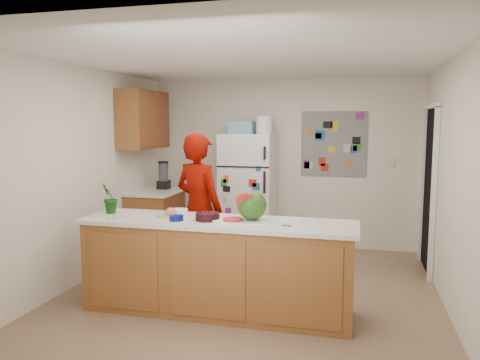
% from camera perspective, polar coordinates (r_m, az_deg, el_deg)
% --- Properties ---
extents(floor, '(4.00, 4.50, 0.02)m').
position_cam_1_polar(floor, '(5.21, 1.07, -13.98)').
color(floor, brown).
rests_on(floor, ground).
extents(wall_back, '(4.00, 0.02, 2.50)m').
position_cam_1_polar(wall_back, '(7.11, 5.26, 2.05)').
color(wall_back, beige).
rests_on(wall_back, ground).
extents(wall_left, '(0.02, 4.50, 2.50)m').
position_cam_1_polar(wall_left, '(5.71, -18.96, 0.52)').
color(wall_left, beige).
rests_on(wall_left, ground).
extents(wall_right, '(0.02, 4.50, 2.50)m').
position_cam_1_polar(wall_right, '(4.86, 24.84, -0.79)').
color(wall_right, beige).
rests_on(wall_right, ground).
extents(ceiling, '(4.00, 4.50, 0.02)m').
position_cam_1_polar(ceiling, '(4.91, 1.14, 14.66)').
color(ceiling, white).
rests_on(ceiling, wall_back).
extents(doorway, '(0.03, 0.85, 2.04)m').
position_cam_1_polar(doorway, '(6.31, 22.14, -1.15)').
color(doorway, black).
rests_on(doorway, ground).
extents(peninsula_base, '(2.60, 0.62, 0.88)m').
position_cam_1_polar(peninsula_base, '(4.65, -2.79, -10.70)').
color(peninsula_base, brown).
rests_on(peninsula_base, floor).
extents(peninsula_top, '(2.68, 0.70, 0.04)m').
position_cam_1_polar(peninsula_top, '(4.54, -2.83, -5.15)').
color(peninsula_top, silver).
rests_on(peninsula_top, peninsula_base).
extents(side_counter_base, '(0.60, 0.80, 0.86)m').
position_cam_1_polar(side_counter_base, '(6.85, -10.22, -5.16)').
color(side_counter_base, brown).
rests_on(side_counter_base, floor).
extents(side_counter_top, '(0.64, 0.84, 0.04)m').
position_cam_1_polar(side_counter_top, '(6.77, -10.30, -1.43)').
color(side_counter_top, silver).
rests_on(side_counter_top, side_counter_base).
extents(upper_cabinets, '(0.35, 1.00, 0.80)m').
position_cam_1_polar(upper_cabinets, '(6.71, -11.68, 7.20)').
color(upper_cabinets, brown).
rests_on(upper_cabinets, wall_left).
extents(refrigerator, '(0.75, 0.70, 1.70)m').
position_cam_1_polar(refrigerator, '(6.87, 1.02, -1.45)').
color(refrigerator, silver).
rests_on(refrigerator, floor).
extents(fridge_top_bin, '(0.35, 0.28, 0.18)m').
position_cam_1_polar(fridge_top_bin, '(6.83, 0.21, 6.41)').
color(fridge_top_bin, '#5999B2').
rests_on(fridge_top_bin, refrigerator).
extents(photo_collage, '(0.95, 0.01, 0.95)m').
position_cam_1_polar(photo_collage, '(6.99, 11.36, 4.32)').
color(photo_collage, slate).
rests_on(photo_collage, wall_back).
extents(person, '(0.75, 0.62, 1.74)m').
position_cam_1_polar(person, '(5.39, -5.03, -3.55)').
color(person, '#6B0700').
rests_on(person, floor).
extents(blender_appliance, '(0.14, 0.14, 0.38)m').
position_cam_1_polar(blender_appliance, '(6.90, -9.30, 0.50)').
color(blender_appliance, black).
rests_on(blender_appliance, side_counter_top).
extents(cutting_board, '(0.46, 0.37, 0.01)m').
position_cam_1_polar(cutting_board, '(4.48, 0.65, -4.97)').
color(cutting_board, silver).
rests_on(cutting_board, peninsula_top).
extents(watermelon, '(0.28, 0.28, 0.28)m').
position_cam_1_polar(watermelon, '(4.45, 1.47, -3.11)').
color(watermelon, '#2A5311').
rests_on(watermelon, cutting_board).
extents(watermelon_slice, '(0.18, 0.18, 0.02)m').
position_cam_1_polar(watermelon_slice, '(4.45, -0.86, -4.81)').
color(watermelon_slice, red).
rests_on(watermelon_slice, cutting_board).
extents(cherry_bowl, '(0.27, 0.27, 0.07)m').
position_cam_1_polar(cherry_bowl, '(4.53, -3.97, -4.47)').
color(cherry_bowl, black).
rests_on(cherry_bowl, peninsula_top).
extents(white_bowl, '(0.24, 0.24, 0.06)m').
position_cam_1_polar(white_bowl, '(4.82, -7.45, -3.89)').
color(white_bowl, silver).
rests_on(white_bowl, peninsula_top).
extents(cobalt_bowl, '(0.17, 0.17, 0.05)m').
position_cam_1_polar(cobalt_bowl, '(4.54, -7.76, -4.61)').
color(cobalt_bowl, '#040C5B').
rests_on(cobalt_bowl, peninsula_top).
extents(plate, '(0.27, 0.27, 0.02)m').
position_cam_1_polar(plate, '(4.76, -8.42, -4.31)').
color(plate, beige).
rests_on(plate, peninsula_top).
extents(paper_towel, '(0.16, 0.15, 0.02)m').
position_cam_1_polar(paper_towel, '(4.49, -2.92, -4.88)').
color(paper_towel, silver).
rests_on(paper_towel, peninsula_top).
extents(keys, '(0.09, 0.07, 0.01)m').
position_cam_1_polar(keys, '(4.29, 5.66, -5.53)').
color(keys, gray).
rests_on(keys, peninsula_top).
extents(potted_plant, '(0.16, 0.19, 0.32)m').
position_cam_1_polar(potted_plant, '(5.02, -15.63, -2.13)').
color(potted_plant, '#124311').
rests_on(potted_plant, peninsula_top).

